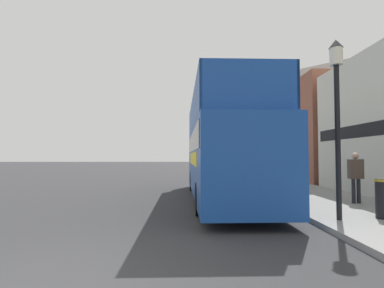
% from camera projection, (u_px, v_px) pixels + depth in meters
% --- Properties ---
extents(ground_plane, '(144.00, 144.00, 0.00)m').
position_uv_depth(ground_plane, '(162.00, 177.00, 24.89)').
color(ground_plane, '#333335').
extents(sidewalk, '(3.98, 108.00, 0.14)m').
position_uv_depth(sidewalk, '(257.00, 179.00, 22.05)').
color(sidewalk, gray).
rests_on(sidewalk, ground_plane).
extents(brick_terrace_rear, '(6.00, 18.08, 9.48)m').
position_uv_depth(brick_terrace_rear, '(303.00, 122.00, 26.13)').
color(brick_terrace_rear, '#935642').
rests_on(brick_terrace_rear, ground_plane).
extents(tour_bus, '(2.59, 10.70, 4.09)m').
position_uv_depth(tour_bus, '(222.00, 155.00, 12.14)').
color(tour_bus, '#19479E').
rests_on(tour_bus, ground_plane).
extents(parked_car_ahead_of_bus, '(2.00, 4.10, 1.35)m').
position_uv_depth(parked_car_ahead_of_bus, '(218.00, 173.00, 19.54)').
color(parked_car_ahead_of_bus, '#9E9EA3').
rests_on(parked_car_ahead_of_bus, ground_plane).
extents(pedestrian_third, '(0.45, 0.25, 1.73)m').
position_uv_depth(pedestrian_third, '(356.00, 173.00, 10.23)').
color(pedestrian_third, '#232328').
rests_on(pedestrian_third, sidewalk).
extents(lamp_post_nearest, '(0.35, 0.35, 4.62)m').
position_uv_depth(lamp_post_nearest, '(337.00, 94.00, 7.67)').
color(lamp_post_nearest, black).
rests_on(lamp_post_nearest, sidewalk).
extents(lamp_post_second, '(0.35, 0.35, 4.31)m').
position_uv_depth(lamp_post_second, '(251.00, 132.00, 17.25)').
color(lamp_post_second, black).
rests_on(lamp_post_second, sidewalk).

